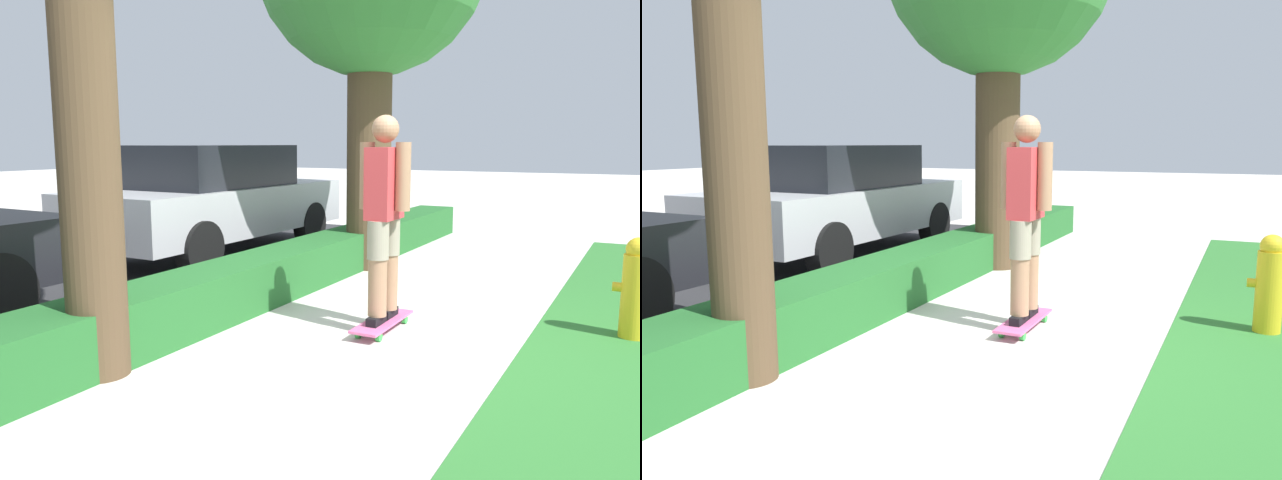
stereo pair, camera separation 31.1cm
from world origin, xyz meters
The scene contains 7 objects.
ground_plane centered at (0.00, 0.00, 0.00)m, with size 60.00×60.00×0.00m, color beige.
street_asphalt centered at (0.00, 4.20, 0.00)m, with size 12.69×5.00×0.01m.
hedge_row centered at (0.00, 1.60, 0.23)m, with size 12.69×0.60×0.46m.
skateboard centered at (0.40, 0.13, 0.07)m, with size 0.84×0.24×0.09m.
skater_person centered at (0.40, 0.13, 1.00)m, with size 0.50×0.44×1.70m.
parked_car_middle centered at (2.64, 3.66, 0.80)m, with size 4.27×1.82×1.54m.
fire_hydrant centered at (1.17, -1.74, 0.42)m, with size 0.22×0.35×0.83m.
Camera 2 is at (-4.46, -1.56, 1.57)m, focal length 35.00 mm.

